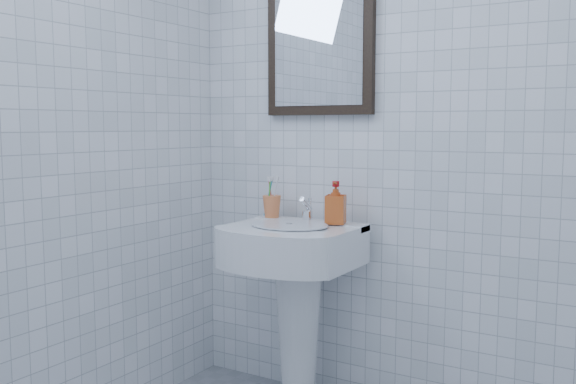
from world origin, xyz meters
The scene contains 6 objects.
wall_back centered at (0.00, 1.20, 1.25)m, with size 2.20×0.02×2.50m, color white.
washbasin centered at (-0.50, 0.98, 0.54)m, with size 0.52×0.38×0.80m.
faucet centered at (-0.50, 1.08, 0.84)m, with size 0.04×0.10×0.11m.
toothbrush_cup centered at (-0.68, 1.09, 0.84)m, with size 0.08×0.08×0.10m, color #ED7B43, non-canonical shape.
soap_dispenser centered at (-0.36, 1.08, 0.88)m, with size 0.08×0.08×0.17m, color #B82F12.
wall_mirror centered at (-0.50, 1.18, 1.55)m, with size 0.50×0.04×0.62m.
Camera 1 is at (0.82, -1.26, 1.19)m, focal length 40.00 mm.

